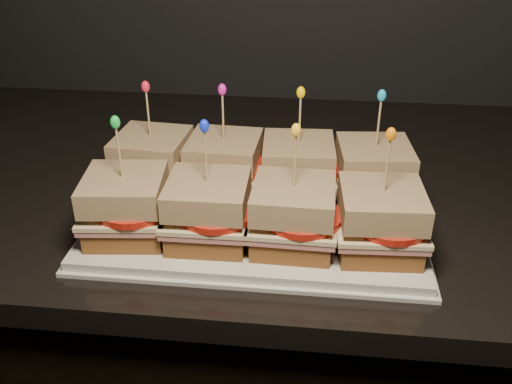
# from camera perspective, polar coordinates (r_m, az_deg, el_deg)

# --- Properties ---
(cabinet) EXTENTS (2.49, 0.70, 0.89)m
(cabinet) POSITION_cam_1_polar(r_m,az_deg,el_deg) (1.26, -0.68, -17.70)
(cabinet) COLOR black
(cabinet) RESTS_ON ground
(granite_slab) EXTENTS (2.53, 0.74, 0.04)m
(granite_slab) POSITION_cam_1_polar(r_m,az_deg,el_deg) (0.97, -0.84, 1.23)
(granite_slab) COLOR black
(granite_slab) RESTS_ON cabinet
(platter) EXTENTS (0.46, 0.28, 0.02)m
(platter) POSITION_cam_1_polar(r_m,az_deg,el_deg) (0.81, 0.00, -2.83)
(platter) COLOR silver
(platter) RESTS_ON granite_slab
(platter_rim) EXTENTS (0.47, 0.29, 0.01)m
(platter_rim) POSITION_cam_1_polar(r_m,az_deg,el_deg) (0.81, 0.00, -3.19)
(platter_rim) COLOR silver
(platter_rim) RESTS_ON granite_slab
(sandwich_0_bread_bot) EXTENTS (0.11, 0.11, 0.03)m
(sandwich_0_bread_bot) POSITION_cam_1_polar(r_m,az_deg,el_deg) (0.89, -10.10, 1.34)
(sandwich_0_bread_bot) COLOR #592B0E
(sandwich_0_bread_bot) RESTS_ON platter
(sandwich_0_ham) EXTENTS (0.12, 0.11, 0.01)m
(sandwich_0_ham) POSITION_cam_1_polar(r_m,az_deg,el_deg) (0.88, -10.20, 2.36)
(sandwich_0_ham) COLOR #BD6260
(sandwich_0_ham) RESTS_ON sandwich_0_bread_bot
(sandwich_0_cheese) EXTENTS (0.12, 0.12, 0.01)m
(sandwich_0_cheese) POSITION_cam_1_polar(r_m,az_deg,el_deg) (0.87, -10.24, 2.77)
(sandwich_0_cheese) COLOR beige
(sandwich_0_cheese) RESTS_ON sandwich_0_ham
(sandwich_0_tomato) EXTENTS (0.10, 0.10, 0.01)m
(sandwich_0_tomato) POSITION_cam_1_polar(r_m,az_deg,el_deg) (0.86, -9.63, 3.01)
(sandwich_0_tomato) COLOR red
(sandwich_0_tomato) RESTS_ON sandwich_0_cheese
(sandwich_0_bread_top) EXTENTS (0.11, 0.11, 0.03)m
(sandwich_0_bread_top) POSITION_cam_1_polar(r_m,az_deg,el_deg) (0.86, -10.41, 4.51)
(sandwich_0_bread_top) COLOR #5D2B0C
(sandwich_0_bread_top) RESTS_ON sandwich_0_tomato
(sandwich_0_pick) EXTENTS (0.00, 0.00, 0.09)m
(sandwich_0_pick) POSITION_cam_1_polar(r_m,az_deg,el_deg) (0.84, -10.70, 7.43)
(sandwich_0_pick) COLOR tan
(sandwich_0_pick) RESTS_ON sandwich_0_bread_top
(sandwich_0_frill) EXTENTS (0.01, 0.01, 0.02)m
(sandwich_0_frill) POSITION_cam_1_polar(r_m,az_deg,el_deg) (0.83, -10.99, 10.31)
(sandwich_0_frill) COLOR red
(sandwich_0_frill) RESTS_ON sandwich_0_pick
(sandwich_1_bread_bot) EXTENTS (0.10, 0.10, 0.03)m
(sandwich_1_bread_bot) POSITION_cam_1_polar(r_m,az_deg,el_deg) (0.86, -3.12, 0.98)
(sandwich_1_bread_bot) COLOR #592B0E
(sandwich_1_bread_bot) RESTS_ON platter
(sandwich_1_ham) EXTENTS (0.11, 0.11, 0.01)m
(sandwich_1_ham) POSITION_cam_1_polar(r_m,az_deg,el_deg) (0.85, -3.15, 2.03)
(sandwich_1_ham) COLOR #BD6260
(sandwich_1_ham) RESTS_ON sandwich_1_bread_bot
(sandwich_1_cheese) EXTENTS (0.12, 0.11, 0.01)m
(sandwich_1_cheese) POSITION_cam_1_polar(r_m,az_deg,el_deg) (0.85, -3.16, 2.45)
(sandwich_1_cheese) COLOR beige
(sandwich_1_cheese) RESTS_ON sandwich_1_ham
(sandwich_1_tomato) EXTENTS (0.10, 0.10, 0.01)m
(sandwich_1_tomato) POSITION_cam_1_polar(r_m,az_deg,el_deg) (0.84, -2.43, 2.68)
(sandwich_1_tomato) COLOR red
(sandwich_1_tomato) RESTS_ON sandwich_1_cheese
(sandwich_1_bread_top) EXTENTS (0.11, 0.11, 0.03)m
(sandwich_1_bread_top) POSITION_cam_1_polar(r_m,az_deg,el_deg) (0.84, -3.22, 4.24)
(sandwich_1_bread_top) COLOR #5D2B0C
(sandwich_1_bread_top) RESTS_ON sandwich_1_tomato
(sandwich_1_pick) EXTENTS (0.00, 0.00, 0.09)m
(sandwich_1_pick) POSITION_cam_1_polar(r_m,az_deg,el_deg) (0.82, -3.31, 7.23)
(sandwich_1_pick) COLOR tan
(sandwich_1_pick) RESTS_ON sandwich_1_bread_top
(sandwich_1_frill) EXTENTS (0.01, 0.01, 0.02)m
(sandwich_1_frill) POSITION_cam_1_polar(r_m,az_deg,el_deg) (0.80, -3.40, 10.20)
(sandwich_1_frill) COLOR #CB1A93
(sandwich_1_frill) RESTS_ON sandwich_1_pick
(sandwich_2_bread_bot) EXTENTS (0.10, 0.10, 0.03)m
(sandwich_2_bread_bot) POSITION_cam_1_polar(r_m,az_deg,el_deg) (0.85, 4.13, 0.59)
(sandwich_2_bread_bot) COLOR #592B0E
(sandwich_2_bread_bot) RESTS_ON platter
(sandwich_2_ham) EXTENTS (0.12, 0.11, 0.01)m
(sandwich_2_ham) POSITION_cam_1_polar(r_m,az_deg,el_deg) (0.84, 4.18, 1.65)
(sandwich_2_ham) COLOR #BD6260
(sandwich_2_ham) RESTS_ON sandwich_2_bread_bot
(sandwich_2_cheese) EXTENTS (0.12, 0.11, 0.01)m
(sandwich_2_cheese) POSITION_cam_1_polar(r_m,az_deg,el_deg) (0.84, 4.19, 2.07)
(sandwich_2_cheese) COLOR beige
(sandwich_2_cheese) RESTS_ON sandwich_2_ham
(sandwich_2_tomato) EXTENTS (0.10, 0.10, 0.01)m
(sandwich_2_tomato) POSITION_cam_1_polar(r_m,az_deg,el_deg) (0.83, 5.02, 2.30)
(sandwich_2_tomato) COLOR red
(sandwich_2_tomato) RESTS_ON sandwich_2_cheese
(sandwich_2_bread_top) EXTENTS (0.11, 0.11, 0.03)m
(sandwich_2_bread_top) POSITION_cam_1_polar(r_m,az_deg,el_deg) (0.83, 4.27, 3.88)
(sandwich_2_bread_top) COLOR #5D2B0C
(sandwich_2_bread_top) RESTS_ON sandwich_2_tomato
(sandwich_2_pick) EXTENTS (0.00, 0.00, 0.09)m
(sandwich_2_pick) POSITION_cam_1_polar(r_m,az_deg,el_deg) (0.81, 4.39, 6.90)
(sandwich_2_pick) COLOR tan
(sandwich_2_pick) RESTS_ON sandwich_2_bread_top
(sandwich_2_frill) EXTENTS (0.01, 0.01, 0.02)m
(sandwich_2_frill) POSITION_cam_1_polar(r_m,az_deg,el_deg) (0.79, 4.51, 9.90)
(sandwich_2_frill) COLOR #F7CC00
(sandwich_2_frill) RESTS_ON sandwich_2_pick
(sandwich_3_bread_bot) EXTENTS (0.11, 0.11, 0.03)m
(sandwich_3_bread_bot) POSITION_cam_1_polar(r_m,az_deg,el_deg) (0.86, 11.43, 0.19)
(sandwich_3_bread_bot) COLOR #592B0E
(sandwich_3_bread_bot) RESTS_ON platter
(sandwich_3_ham) EXTENTS (0.12, 0.12, 0.01)m
(sandwich_3_ham) POSITION_cam_1_polar(r_m,az_deg,el_deg) (0.85, 11.55, 1.24)
(sandwich_3_ham) COLOR #BD6260
(sandwich_3_ham) RESTS_ON sandwich_3_bread_bot
(sandwich_3_cheese) EXTENTS (0.12, 0.12, 0.01)m
(sandwich_3_cheese) POSITION_cam_1_polar(r_m,az_deg,el_deg) (0.85, 11.60, 1.66)
(sandwich_3_cheese) COLOR beige
(sandwich_3_cheese) RESTS_ON sandwich_3_ham
(sandwich_3_tomato) EXTENTS (0.10, 0.10, 0.01)m
(sandwich_3_tomato) POSITION_cam_1_polar(r_m,az_deg,el_deg) (0.84, 12.49, 1.88)
(sandwich_3_tomato) COLOR red
(sandwich_3_tomato) RESTS_ON sandwich_3_cheese
(sandwich_3_bread_top) EXTENTS (0.11, 0.11, 0.03)m
(sandwich_3_bread_top) POSITION_cam_1_polar(r_m,az_deg,el_deg) (0.83, 11.79, 3.45)
(sandwich_3_bread_top) COLOR #5D2B0C
(sandwich_3_bread_top) RESTS_ON sandwich_3_tomato
(sandwich_3_pick) EXTENTS (0.00, 0.00, 0.09)m
(sandwich_3_pick) POSITION_cam_1_polar(r_m,az_deg,el_deg) (0.81, 12.13, 6.44)
(sandwich_3_pick) COLOR tan
(sandwich_3_pick) RESTS_ON sandwich_3_bread_top
(sandwich_3_frill) EXTENTS (0.01, 0.01, 0.02)m
(sandwich_3_frill) POSITION_cam_1_polar(r_m,az_deg,el_deg) (0.80, 12.47, 9.41)
(sandwich_3_frill) COLOR #169BC1
(sandwich_3_frill) RESTS_ON sandwich_3_pick
(sandwich_4_bread_bot) EXTENTS (0.11, 0.11, 0.03)m
(sandwich_4_bread_bot) POSITION_cam_1_polar(r_m,az_deg,el_deg) (0.78, -12.63, -3.19)
(sandwich_4_bread_bot) COLOR #592B0E
(sandwich_4_bread_bot) RESTS_ON platter
(sandwich_4_ham) EXTENTS (0.12, 0.12, 0.01)m
(sandwich_4_ham) POSITION_cam_1_polar(r_m,az_deg,el_deg) (0.77, -12.77, -2.07)
(sandwich_4_ham) COLOR #BD6260
(sandwich_4_ham) RESTS_ON sandwich_4_bread_bot
(sandwich_4_cheese) EXTENTS (0.12, 0.12, 0.01)m
(sandwich_4_cheese) POSITION_cam_1_polar(r_m,az_deg,el_deg) (0.77, -12.83, -1.62)
(sandwich_4_cheese) COLOR beige
(sandwich_4_cheese) RESTS_ON sandwich_4_ham
(sandwich_4_tomato) EXTENTS (0.10, 0.10, 0.01)m
(sandwich_4_tomato) POSITION_cam_1_polar(r_m,az_deg,el_deg) (0.75, -12.17, -1.42)
(sandwich_4_tomato) COLOR red
(sandwich_4_tomato) RESTS_ON sandwich_4_cheese
(sandwich_4_bread_top) EXTENTS (0.11, 0.11, 0.03)m
(sandwich_4_bread_top) POSITION_cam_1_polar(r_m,az_deg,el_deg) (0.75, -13.07, 0.30)
(sandwich_4_bread_top) COLOR #5D2B0C
(sandwich_4_bread_top) RESTS_ON sandwich_4_tomato
(sandwich_4_pick) EXTENTS (0.00, 0.00, 0.09)m
(sandwich_4_pick) POSITION_cam_1_polar(r_m,az_deg,el_deg) (0.73, -13.49, 3.54)
(sandwich_4_pick) COLOR tan
(sandwich_4_pick) RESTS_ON sandwich_4_bread_top
(sandwich_4_frill) EXTENTS (0.01, 0.01, 0.02)m
(sandwich_4_frill) POSITION_cam_1_polar(r_m,az_deg,el_deg) (0.71, -13.90, 6.80)
(sandwich_4_frill) COLOR green
(sandwich_4_frill) RESTS_ON sandwich_4_pick
(sandwich_5_bread_bot) EXTENTS (0.10, 0.10, 0.03)m
(sandwich_5_bread_bot) POSITION_cam_1_polar(r_m,az_deg,el_deg) (0.75, -4.70, -3.75)
(sandwich_5_bread_bot) COLOR #592B0E
(sandwich_5_bread_bot) RESTS_ON platter
(sandwich_5_ham) EXTENTS (0.11, 0.11, 0.01)m
(sandwich_5_ham) POSITION_cam_1_polar(r_m,az_deg,el_deg) (0.74, -4.76, -2.60)
(sandwich_5_ham) COLOR #BD6260
(sandwich_5_ham) RESTS_ON sandwich_5_bread_bot
(sandwich_5_cheese) EXTENTS (0.11, 0.11, 0.01)m
(sandwich_5_cheese) POSITION_cam_1_polar(r_m,az_deg,el_deg) (0.74, -4.78, -2.14)
(sandwich_5_cheese) COLOR beige
(sandwich_5_cheese) RESTS_ON sandwich_5_ham
(sandwich_5_tomato) EXTENTS (0.10, 0.10, 0.01)m
(sandwich_5_tomato) POSITION_cam_1_polar(r_m,az_deg,el_deg) (0.73, -3.96, -1.94)
(sandwich_5_tomato) COLOR red
(sandwich_5_tomato) RESTS_ON sandwich_5_cheese
(sandwich_5_bread_top) EXTENTS (0.10, 0.10, 0.03)m
(sandwich_5_bread_top) POSITION_cam_1_polar(r_m,az_deg,el_deg) (0.72, -4.87, -0.16)
(sandwich_5_bread_top) COLOR #5D2B0C
(sandwich_5_bread_top) RESTS_ON sandwich_5_tomato
(sandwich_5_pick) EXTENTS (0.00, 0.00, 0.09)m
(sandwich_5_pick) POSITION_cam_1_polar(r_m,az_deg,el_deg) (0.70, -5.03, 3.20)
(sandwich_5_pick) COLOR tan
(sandwich_5_pick) RESTS_ON sandwich_5_bread_top
(sandwich_5_frill) EXTENTS (0.01, 0.01, 0.02)m
(sandwich_5_frill) POSITION_cam_1_polar(r_m,az_deg,el_deg) (0.68, -5.20, 6.59)
(sandwich_5_frill) COLOR #132CD6
(sandwich_5_frill) RESTS_ON sandwich_5_pick
(sandwich_6_bread_bot) EXTENTS (0.10, 0.10, 0.03)m
(sandwich_6_bread_bot) POSITION_cam_1_polar(r_m,az_deg,el_deg) (0.74, 3.64, -4.27)
(sandwich_6_bread_bot) COLOR #592B0E
(sandwich_6_bread_bot) RESTS_ON platter
(sandwich_6_ham) EXTENTS (0.11, 0.11, 0.01)m
(sandwich_6_ham) POSITION_cam_1_polar(r_m,az_deg,el_deg) (0.73, 3.69, -3.11)
(sandwich_6_ham) COLOR #BD6260
(sandwich_6_ham) RESTS_ON sandwich_6_bread_bot
(sandwich_6_cheese) EXTENTS (0.11, 0.11, 0.01)m
(sandwich_6_cheese) POSITION_cam_1_polar(r_m,az_deg,el_deg) (0.73, 3.71, -2.64)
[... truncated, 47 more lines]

